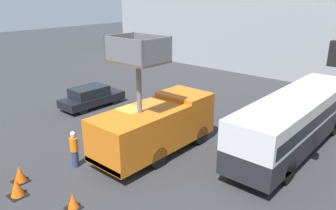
% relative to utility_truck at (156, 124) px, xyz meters
% --- Properties ---
extents(ground_plane, '(120.00, 120.00, 0.00)m').
position_rel_utility_truck_xyz_m(ground_plane, '(-1.38, -0.28, -1.60)').
color(ground_plane, '#333335').
extents(utility_truck, '(2.55, 6.81, 6.05)m').
position_rel_utility_truck_xyz_m(utility_truck, '(0.00, 0.00, 0.00)').
color(utility_truck, orange).
rests_on(utility_truck, ground_plane).
extents(city_bus, '(2.45, 10.94, 2.95)m').
position_rel_utility_truck_xyz_m(city_bus, '(5.17, 5.04, 0.17)').
color(city_bus, '#232328').
rests_on(city_bus, ground_plane).
extents(road_worker_near_truck, '(0.38, 0.38, 1.81)m').
position_rel_utility_truck_xyz_m(road_worker_near_truck, '(-1.86, -3.58, -0.70)').
color(road_worker_near_truck, navy).
rests_on(road_worker_near_truck, ground_plane).
extents(road_worker_directing, '(0.38, 0.38, 1.82)m').
position_rel_utility_truck_xyz_m(road_worker_directing, '(4.87, 0.78, -0.68)').
color(road_worker_directing, navy).
rests_on(road_worker_directing, ground_plane).
extents(traffic_cone_near_truck, '(0.65, 0.65, 0.75)m').
position_rel_utility_truck_xyz_m(traffic_cone_near_truck, '(-2.55, -5.93, -1.24)').
color(traffic_cone_near_truck, black).
rests_on(traffic_cone_near_truck, ground_plane).
extents(traffic_cone_mid_road, '(0.70, 0.70, 0.80)m').
position_rel_utility_truck_xyz_m(traffic_cone_mid_road, '(-1.60, -6.51, -1.22)').
color(traffic_cone_mid_road, black).
rests_on(traffic_cone_mid_road, ground_plane).
extents(traffic_cone_far_side, '(0.56, 0.56, 0.65)m').
position_rel_utility_truck_xyz_m(traffic_cone_far_side, '(0.81, -5.48, -1.29)').
color(traffic_cone_far_side, black).
rests_on(traffic_cone_far_side, ground_plane).
extents(parked_car_curbside, '(1.88, 4.61, 1.51)m').
position_rel_utility_truck_xyz_m(parked_car_curbside, '(-8.38, 2.16, -0.84)').
color(parked_car_curbside, black).
rests_on(parked_car_curbside, ground_plane).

